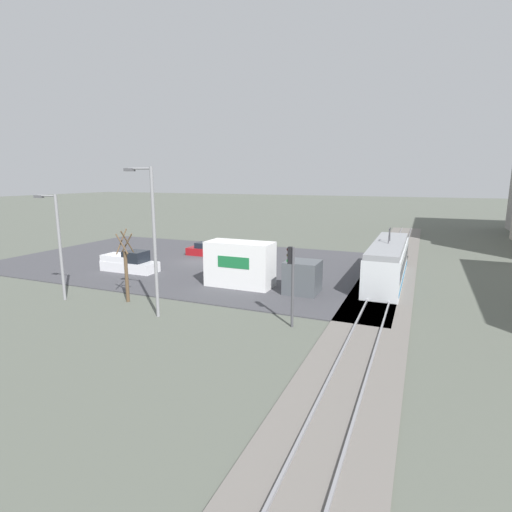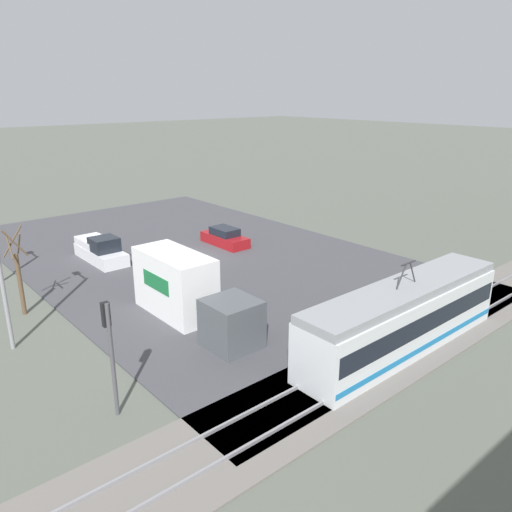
{
  "view_description": "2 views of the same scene",
  "coord_description": "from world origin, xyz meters",
  "px_view_note": "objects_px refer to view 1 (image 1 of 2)",
  "views": [
    {
      "loc": [
        34.13,
        20.68,
        8.41
      ],
      "look_at": [
        5.74,
        8.75,
        2.38
      ],
      "focal_mm": 28.0,
      "sensor_mm": 36.0,
      "label": 1
    },
    {
      "loc": [
        19.9,
        30.12,
        11.9
      ],
      "look_at": [
        1.66,
        8.82,
        2.61
      ],
      "focal_mm": 35.0,
      "sensor_mm": 36.0,
      "label": 2
    }
  ],
  "objects_px": {
    "light_rail_tram": "(388,262)",
    "sedan_car_0": "(207,250)",
    "traffic_light_pole": "(291,275)",
    "street_lamp_near_crossing": "(152,233)",
    "box_truck": "(254,267)",
    "pickup_truck": "(131,263)",
    "street_lamp_mid_block": "(57,239)",
    "street_tree": "(126,269)"
  },
  "relations": [
    {
      "from": "light_rail_tram",
      "to": "street_tree",
      "type": "height_order",
      "value": "street_tree"
    },
    {
      "from": "box_truck",
      "to": "traffic_light_pole",
      "type": "xyz_separation_m",
      "value": [
        6.67,
        5.1,
        1.35
      ]
    },
    {
      "from": "sedan_car_0",
      "to": "street_lamp_mid_block",
      "type": "distance_m",
      "value": 18.26
    },
    {
      "from": "light_rail_tram",
      "to": "street_tree",
      "type": "relative_size",
      "value": 2.52
    },
    {
      "from": "street_tree",
      "to": "traffic_light_pole",
      "type": "bearing_deg",
      "value": 89.23
    },
    {
      "from": "light_rail_tram",
      "to": "street_tree",
      "type": "bearing_deg",
      "value": -51.82
    },
    {
      "from": "light_rail_tram",
      "to": "traffic_light_pole",
      "type": "distance_m",
      "value": 13.5
    },
    {
      "from": "light_rail_tram",
      "to": "sedan_car_0",
      "type": "relative_size",
      "value": 2.87
    },
    {
      "from": "traffic_light_pole",
      "to": "light_rail_tram",
      "type": "bearing_deg",
      "value": 161.88
    },
    {
      "from": "street_tree",
      "to": "street_lamp_near_crossing",
      "type": "xyz_separation_m",
      "value": [
        1.68,
        3.57,
        2.89
      ]
    },
    {
      "from": "light_rail_tram",
      "to": "street_lamp_near_crossing",
      "type": "xyz_separation_m",
      "value": [
        14.28,
        -12.45,
        3.53
      ]
    },
    {
      "from": "street_lamp_near_crossing",
      "to": "street_lamp_mid_block",
      "type": "xyz_separation_m",
      "value": [
        -0.32,
        -8.19,
        -0.89
      ]
    },
    {
      "from": "pickup_truck",
      "to": "street_lamp_mid_block",
      "type": "bearing_deg",
      "value": 7.34
    },
    {
      "from": "street_lamp_near_crossing",
      "to": "light_rail_tram",
      "type": "bearing_deg",
      "value": 138.91
    },
    {
      "from": "pickup_truck",
      "to": "street_tree",
      "type": "distance_m",
      "value": 9.29
    },
    {
      "from": "traffic_light_pole",
      "to": "pickup_truck",
      "type": "bearing_deg",
      "value": -112.64
    },
    {
      "from": "box_truck",
      "to": "street_lamp_mid_block",
      "type": "xyz_separation_m",
      "value": [
        7.87,
        -11.37,
        2.59
      ]
    },
    {
      "from": "light_rail_tram",
      "to": "box_truck",
      "type": "distance_m",
      "value": 11.09
    },
    {
      "from": "traffic_light_pole",
      "to": "street_lamp_near_crossing",
      "type": "distance_m",
      "value": 8.68
    },
    {
      "from": "traffic_light_pole",
      "to": "street_lamp_mid_block",
      "type": "relative_size",
      "value": 0.63
    },
    {
      "from": "box_truck",
      "to": "light_rail_tram",
      "type": "bearing_deg",
      "value": 123.31
    },
    {
      "from": "street_lamp_near_crossing",
      "to": "street_tree",
      "type": "bearing_deg",
      "value": -115.2
    },
    {
      "from": "box_truck",
      "to": "street_lamp_mid_block",
      "type": "distance_m",
      "value": 14.07
    },
    {
      "from": "box_truck",
      "to": "street_tree",
      "type": "bearing_deg",
      "value": -46.05
    },
    {
      "from": "sedan_car_0",
      "to": "traffic_light_pole",
      "type": "relative_size",
      "value": 0.95
    },
    {
      "from": "traffic_light_pole",
      "to": "street_lamp_near_crossing",
      "type": "xyz_separation_m",
      "value": [
        1.52,
        -8.28,
        2.12
      ]
    },
    {
      "from": "sedan_car_0",
      "to": "street_tree",
      "type": "relative_size",
      "value": 0.88
    },
    {
      "from": "pickup_truck",
      "to": "street_lamp_mid_block",
      "type": "height_order",
      "value": "street_lamp_mid_block"
    },
    {
      "from": "light_rail_tram",
      "to": "street_lamp_near_crossing",
      "type": "distance_m",
      "value": 19.27
    },
    {
      "from": "street_tree",
      "to": "pickup_truck",
      "type": "bearing_deg",
      "value": -141.41
    },
    {
      "from": "pickup_truck",
      "to": "sedan_car_0",
      "type": "distance_m",
      "value": 9.66
    },
    {
      "from": "pickup_truck",
      "to": "street_lamp_mid_block",
      "type": "distance_m",
      "value": 9.28
    },
    {
      "from": "box_truck",
      "to": "traffic_light_pole",
      "type": "height_order",
      "value": "traffic_light_pole"
    },
    {
      "from": "traffic_light_pole",
      "to": "street_lamp_near_crossing",
      "type": "relative_size",
      "value": 0.51
    },
    {
      "from": "box_truck",
      "to": "pickup_truck",
      "type": "height_order",
      "value": "box_truck"
    },
    {
      "from": "pickup_truck",
      "to": "sedan_car_0",
      "type": "bearing_deg",
      "value": 164.36
    },
    {
      "from": "pickup_truck",
      "to": "sedan_car_0",
      "type": "relative_size",
      "value": 1.2
    },
    {
      "from": "light_rail_tram",
      "to": "traffic_light_pole",
      "type": "relative_size",
      "value": 2.72
    },
    {
      "from": "light_rail_tram",
      "to": "sedan_car_0",
      "type": "distance_m",
      "value": 19.55
    },
    {
      "from": "street_tree",
      "to": "street_lamp_near_crossing",
      "type": "bearing_deg",
      "value": 64.8
    },
    {
      "from": "box_truck",
      "to": "sedan_car_0",
      "type": "relative_size",
      "value": 2.01
    },
    {
      "from": "street_lamp_near_crossing",
      "to": "traffic_light_pole",
      "type": "bearing_deg",
      "value": 100.41
    }
  ]
}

